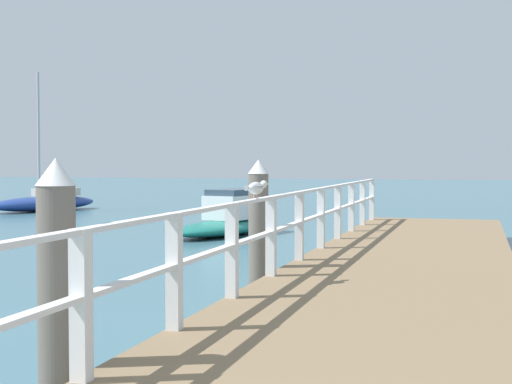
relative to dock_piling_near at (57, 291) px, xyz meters
name	(u,v)px	position (x,y,z in m)	size (l,w,h in m)	color
pier_deck	(396,288)	(1.90, 5.38, -0.76)	(3.19, 19.54, 0.45)	#846B4C
pier_railing	(286,222)	(0.38, 5.38, 0.10)	(0.12, 18.06, 1.03)	white
dock_piling_near	(57,291)	(0.00, 0.00, 0.00)	(0.29, 0.29, 1.96)	#6B6056
dock_piling_far	(258,229)	(0.00, 5.30, 0.00)	(0.29, 0.29, 1.96)	#6B6056
seagull_foreground	(256,187)	(0.38, 3.88, 0.63)	(0.23, 0.47, 0.21)	white
boat_2	(229,220)	(-3.34, 14.10, -0.60)	(2.52, 4.55, 1.19)	#197266
boat_3	(46,202)	(-13.14, 21.05, -0.63)	(3.03, 5.09, 5.34)	navy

